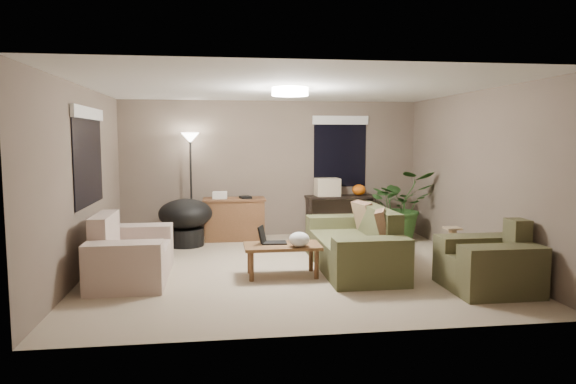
{
  "coord_description": "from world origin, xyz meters",
  "views": [
    {
      "loc": [
        -0.98,
        -7.0,
        1.81
      ],
      "look_at": [
        0.0,
        0.2,
        1.05
      ],
      "focal_mm": 32.0,
      "sensor_mm": 36.0,
      "label": 1
    }
  ],
  "objects": [
    {
      "name": "room_shell",
      "position": [
        0.0,
        0.0,
        1.25
      ],
      "size": [
        5.5,
        5.5,
        5.5
      ],
      "color": "tan",
      "rests_on": "ground"
    },
    {
      "name": "main_sofa",
      "position": [
        0.91,
        -0.13,
        0.29
      ],
      "size": [
        0.95,
        2.2,
        0.85
      ],
      "color": "#4F5131",
      "rests_on": "ground"
    },
    {
      "name": "throw_pillows",
      "position": [
        1.16,
        -0.13,
        0.65
      ],
      "size": [
        0.38,
        1.4,
        0.47
      ],
      "color": "#8C7251",
      "rests_on": "main_sofa"
    },
    {
      "name": "loveseat",
      "position": [
        -2.13,
        -0.29,
        0.3
      ],
      "size": [
        0.9,
        1.6,
        0.85
      ],
      "color": "beige",
      "rests_on": "ground"
    },
    {
      "name": "armchair",
      "position": [
        2.21,
        -1.37,
        0.3
      ],
      "size": [
        0.95,
        1.0,
        0.85
      ],
      "color": "brown",
      "rests_on": "ground"
    },
    {
      "name": "coffee_table",
      "position": [
        -0.16,
        -0.42,
        0.36
      ],
      "size": [
        1.0,
        0.55,
        0.42
      ],
      "color": "brown",
      "rests_on": "ground"
    },
    {
      "name": "laptop",
      "position": [
        -0.33,
        -0.32,
        0.48
      ],
      "size": [
        0.4,
        0.24,
        0.24
      ],
      "color": "black",
      "rests_on": "coffee_table"
    },
    {
      "name": "plastic_bag",
      "position": [
        0.04,
        -0.57,
        0.52
      ],
      "size": [
        0.3,
        0.28,
        0.19
      ],
      "primitive_type": "ellipsoid",
      "rotation": [
        0.0,
        0.0,
        -0.13
      ],
      "color": "white",
      "rests_on": "coffee_table"
    },
    {
      "name": "desk",
      "position": [
        -0.71,
        2.1,
        0.38
      ],
      "size": [
        1.1,
        0.5,
        0.75
      ],
      "color": "brown",
      "rests_on": "ground"
    },
    {
      "name": "desk_papers",
      "position": [
        -0.87,
        2.09,
        0.8
      ],
      "size": [
        0.69,
        0.29,
        0.12
      ],
      "color": "silver",
      "rests_on": "desk"
    },
    {
      "name": "console_table",
      "position": [
        1.26,
        2.25,
        0.44
      ],
      "size": [
        1.3,
        0.4,
        0.75
      ],
      "color": "black",
      "rests_on": "ground"
    },
    {
      "name": "pumpkin",
      "position": [
        1.61,
        2.25,
        0.85
      ],
      "size": [
        0.28,
        0.28,
        0.21
      ],
      "primitive_type": "ellipsoid",
      "rotation": [
        0.0,
        0.0,
        -0.14
      ],
      "color": "orange",
      "rests_on": "console_table"
    },
    {
      "name": "cardboard_box",
      "position": [
        1.01,
        2.25,
        0.91
      ],
      "size": [
        0.45,
        0.35,
        0.33
      ],
      "primitive_type": "cube",
      "rotation": [
        0.0,
        0.0,
        0.05
      ],
      "color": "beige",
      "rests_on": "console_table"
    },
    {
      "name": "papasan_chair",
      "position": [
        -1.54,
        1.7,
        0.47
      ],
      "size": [
        1.18,
        1.18,
        0.8
      ],
      "color": "black",
      "rests_on": "ground"
    },
    {
      "name": "floor_lamp",
      "position": [
        -1.46,
        2.2,
        1.6
      ],
      "size": [
        0.32,
        0.32,
        1.91
      ],
      "color": "black",
      "rests_on": "ground"
    },
    {
      "name": "ceiling_fixture",
      "position": [
        0.0,
        0.0,
        2.44
      ],
      "size": [
        0.5,
        0.5,
        0.1
      ],
      "primitive_type": "cylinder",
      "color": "white",
      "rests_on": "room_shell"
    },
    {
      "name": "houseplant",
      "position": [
        2.21,
        1.67,
        0.49
      ],
      "size": [
        1.13,
        1.26,
        0.98
      ],
      "primitive_type": "imported",
      "color": "#2D5923",
      "rests_on": "ground"
    },
    {
      "name": "cat_scratching_post",
      "position": [
        2.45,
        0.1,
        0.21
      ],
      "size": [
        0.32,
        0.32,
        0.5
      ],
      "color": "tan",
      "rests_on": "ground"
    },
    {
      "name": "window_left",
      "position": [
        -2.73,
        0.3,
        1.78
      ],
      "size": [
        0.05,
        1.56,
        1.33
      ],
      "color": "black",
      "rests_on": "room_shell"
    },
    {
      "name": "window_back",
      "position": [
        1.3,
        2.48,
        1.79
      ],
      "size": [
        1.06,
        0.05,
        1.33
      ],
      "color": "black",
      "rests_on": "room_shell"
    }
  ]
}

